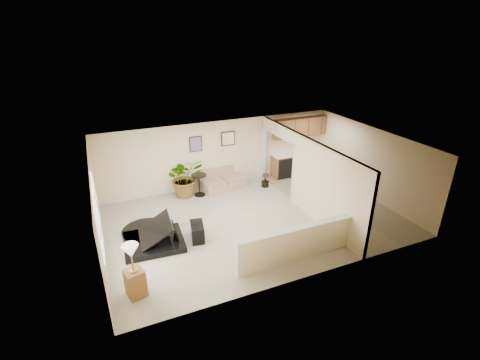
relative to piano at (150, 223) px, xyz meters
name	(u,v)px	position (x,y,z in m)	size (l,w,h in m)	color
floor	(254,220)	(3.22, -0.03, -0.64)	(9.00, 9.00, 0.00)	tan
back_wall	(221,153)	(3.22, 2.97, 0.61)	(9.00, 0.04, 2.50)	beige
front_wall	(310,234)	(3.22, -3.03, 0.61)	(9.00, 0.04, 2.50)	beige
left_wall	(97,213)	(-1.28, -0.03, 0.61)	(0.04, 6.00, 2.50)	beige
right_wall	(371,163)	(7.72, -0.03, 0.61)	(0.04, 6.00, 2.50)	beige
ceiling	(255,145)	(3.22, -0.03, 1.86)	(9.00, 6.00, 0.04)	silver
kitchen_vinyl	(335,201)	(6.37, -0.03, -0.64)	(2.70, 6.00, 0.01)	gray
interior_partition	(301,173)	(5.02, 0.23, 0.58)	(0.18, 5.99, 2.50)	beige
pony_half_wall	(295,244)	(3.30, -2.33, -0.12)	(3.42, 0.22, 1.00)	beige
left_window	(97,215)	(-1.26, -0.53, 0.81)	(0.05, 2.15, 1.45)	white
wall_art_left	(196,144)	(2.27, 2.94, 1.11)	(0.48, 0.04, 0.58)	#362513
wall_mirror	(228,139)	(3.52, 2.94, 1.16)	(0.55, 0.04, 0.55)	#362513
kitchen_cabinets	(296,154)	(6.41, 2.70, 0.23)	(2.36, 0.65, 2.33)	brown
piano	(150,223)	(0.00, 0.00, 0.00)	(1.98, 2.06, 1.54)	black
piano_bench	(197,232)	(1.25, -0.35, -0.41)	(0.36, 0.71, 0.47)	black
loveseat	(222,178)	(3.16, 2.68, -0.27)	(1.83, 1.21, 0.97)	tan
accent_table	(199,182)	(2.15, 2.33, -0.13)	(0.55, 0.55, 0.80)	black
palm_plant	(185,177)	(1.69, 2.53, 0.06)	(1.39, 1.24, 1.43)	black
small_plant	(265,181)	(4.67, 2.05, -0.41)	(0.40, 0.40, 0.55)	black
lamp_stand	(134,275)	(-0.70, -2.02, -0.07)	(0.48, 0.48, 1.36)	brown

